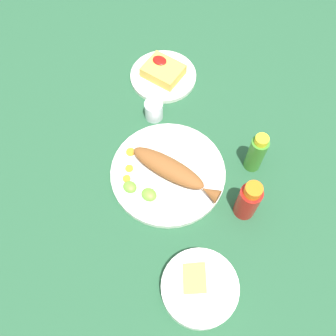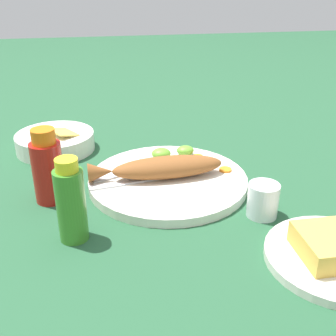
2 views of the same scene
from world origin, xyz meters
TOP-DOWN VIEW (x-y plane):
  - ground_plane at (0.00, 0.00)m, footprint 4.00×4.00m
  - main_plate at (0.00, 0.00)m, footprint 0.32×0.32m
  - fried_fish at (-0.02, -0.00)m, footprint 0.27×0.07m
  - fork_near at (-0.08, -0.02)m, footprint 0.18×0.04m
  - fork_far at (-0.08, 0.03)m, footprint 0.18×0.08m
  - carrot_slice_near at (0.12, 0.01)m, footprint 0.03×0.03m
  - carrot_slice_mid at (0.10, 0.05)m, footprint 0.02×0.02m
  - carrot_slice_far at (0.08, 0.08)m, footprint 0.02×0.02m
  - lime_wedge_main at (0.06, 0.10)m, footprint 0.04×0.03m
  - lime_wedge_side at (0.00, 0.09)m, footprint 0.04×0.04m
  - hot_sauce_bottle_red at (-0.23, -0.02)m, footprint 0.06×0.06m
  - hot_sauce_bottle_green at (-0.18, -0.16)m, footprint 0.05×0.05m
  - salt_cup at (0.15, -0.14)m, footprint 0.06×0.06m
  - side_plate_fries at (0.21, -0.29)m, footprint 0.22×0.22m
  - fries_pile at (0.21, -0.29)m, footprint 0.12×0.10m
  - guacamole_bowl at (-0.24, 0.22)m, footprint 0.19×0.19m

SIDE VIEW (x-z plane):
  - ground_plane at x=0.00m, z-range 0.00..0.00m
  - side_plate_fries at x=0.21m, z-range 0.00..0.01m
  - main_plate at x=0.00m, z-range 0.00..0.02m
  - fork_near at x=-0.08m, z-range 0.02..0.02m
  - fork_far at x=-0.08m, z-range 0.02..0.02m
  - carrot_slice_near at x=0.12m, z-range 0.02..0.02m
  - carrot_slice_mid at x=0.10m, z-range 0.02..0.02m
  - carrot_slice_far at x=0.08m, z-range 0.02..0.02m
  - guacamole_bowl at x=-0.24m, z-range 0.00..0.05m
  - salt_cup at x=0.15m, z-range 0.00..0.06m
  - lime_wedge_main at x=0.06m, z-range 0.02..0.04m
  - lime_wedge_side at x=0.00m, z-range 0.02..0.04m
  - fries_pile at x=0.21m, z-range 0.01..0.05m
  - fried_fish at x=-0.02m, z-range 0.02..0.06m
  - hot_sauce_bottle_red at x=-0.23m, z-range -0.01..0.14m
  - hot_sauce_bottle_green at x=-0.18m, z-range 0.00..0.14m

